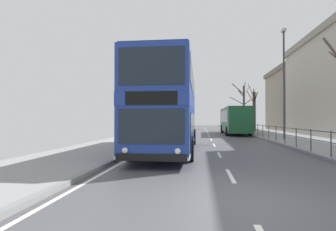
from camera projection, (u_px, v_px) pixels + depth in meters
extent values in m
cube|color=#4A4A4F|center=(245.00, 203.00, 5.50)|extent=(8.40, 140.00, 0.06)
cube|color=silver|center=(230.00, 175.00, 8.08)|extent=(0.12, 2.00, 0.00)
cube|color=silver|center=(219.00, 155.00, 12.85)|extent=(0.12, 2.00, 0.00)
cube|color=silver|center=(214.00, 145.00, 17.61)|extent=(0.12, 2.00, 0.00)
cube|color=silver|center=(211.00, 140.00, 22.38)|extent=(0.12, 2.00, 0.00)
cube|color=silver|center=(209.00, 136.00, 27.14)|extent=(0.12, 2.00, 0.00)
cube|color=silver|center=(208.00, 133.00, 31.91)|extent=(0.12, 2.00, 0.00)
cube|color=silver|center=(207.00, 132.00, 36.67)|extent=(0.12, 2.00, 0.00)
cube|color=silver|center=(206.00, 130.00, 41.44)|extent=(0.12, 2.00, 0.00)
cube|color=silver|center=(206.00, 129.00, 46.20)|extent=(0.12, 2.00, 0.00)
cube|color=silver|center=(205.00, 128.00, 50.97)|extent=(0.12, 2.00, 0.00)
cube|color=silver|center=(205.00, 127.00, 55.73)|extent=(0.12, 2.00, 0.00)
cube|color=silver|center=(63.00, 195.00, 5.97)|extent=(0.12, 133.00, 0.00)
cube|color=gray|center=(48.00, 192.00, 6.01)|extent=(0.20, 140.00, 0.14)
cube|color=navy|center=(170.00, 128.00, 14.40)|extent=(2.56, 11.37, 1.81)
cube|color=navy|center=(170.00, 106.00, 14.41)|extent=(2.57, 11.42, 0.47)
cube|color=navy|center=(170.00, 87.00, 14.43)|extent=(2.56, 11.37, 1.65)
cube|color=navy|center=(170.00, 71.00, 14.44)|extent=(2.48, 11.03, 0.08)
cube|color=#19232D|center=(151.00, 126.00, 8.75)|extent=(2.19, 0.04, 1.16)
cube|color=black|center=(151.00, 98.00, 8.76)|extent=(1.74, 0.04, 0.45)
cube|color=#19232D|center=(151.00, 66.00, 8.78)|extent=(2.19, 0.04, 1.25)
cube|color=black|center=(151.00, 158.00, 8.73)|extent=(2.36, 0.09, 0.24)
cube|color=silver|center=(170.00, 143.00, 14.39)|extent=(2.58, 11.42, 0.10)
cube|color=#19232D|center=(193.00, 123.00, 14.54)|extent=(0.08, 8.85, 0.94)
cube|color=#19232D|center=(193.00, 85.00, 14.29)|extent=(0.08, 10.22, 0.99)
cube|color=#19232D|center=(148.00, 123.00, 14.83)|extent=(0.08, 8.85, 0.94)
cube|color=#19232D|center=(147.00, 86.00, 14.57)|extent=(0.08, 10.22, 0.99)
sphere|color=white|center=(178.00, 151.00, 8.62)|extent=(0.20, 0.20, 0.20)
sphere|color=white|center=(125.00, 150.00, 8.82)|extent=(0.20, 0.20, 0.20)
cube|color=#19232D|center=(191.00, 135.00, 9.96)|extent=(0.03, 0.90, 1.55)
cylinder|color=black|center=(190.00, 148.00, 10.80)|extent=(0.31, 1.04, 1.04)
cylinder|color=black|center=(132.00, 148.00, 11.07)|extent=(0.31, 1.04, 1.04)
cylinder|color=black|center=(193.00, 137.00, 18.00)|extent=(0.31, 1.04, 1.04)
cylinder|color=black|center=(158.00, 137.00, 18.28)|extent=(0.31, 1.04, 1.04)
cube|color=#19512D|center=(235.00, 120.00, 30.72)|extent=(2.43, 10.38, 2.67)
cube|color=#19232D|center=(224.00, 116.00, 30.87)|extent=(0.03, 8.82, 1.28)
cube|color=#19232D|center=(245.00, 116.00, 30.58)|extent=(0.03, 8.82, 1.28)
cube|color=#19232D|center=(230.00, 118.00, 35.89)|extent=(2.08, 0.03, 1.60)
cylinder|color=black|center=(222.00, 129.00, 34.01)|extent=(0.28, 0.96, 0.96)
cylinder|color=black|center=(241.00, 129.00, 33.73)|extent=(0.28, 0.96, 0.96)
cylinder|color=black|center=(227.00, 131.00, 27.48)|extent=(0.28, 0.96, 0.96)
cylinder|color=black|center=(250.00, 131.00, 27.20)|extent=(0.28, 0.96, 0.96)
cylinder|color=#2D3338|center=(331.00, 144.00, 11.04)|extent=(0.05, 0.05, 1.08)
cylinder|color=#2D3338|center=(311.00, 140.00, 13.04)|extent=(0.05, 0.05, 1.08)
cylinder|color=#2D3338|center=(296.00, 137.00, 15.05)|extent=(0.05, 0.05, 1.08)
cylinder|color=#2D3338|center=(285.00, 135.00, 17.06)|extent=(0.05, 0.05, 1.08)
cylinder|color=#2D3338|center=(276.00, 134.00, 19.07)|extent=(0.05, 0.05, 1.08)
cylinder|color=#2D3338|center=(269.00, 132.00, 21.08)|extent=(0.05, 0.05, 1.08)
cylinder|color=#2D3338|center=(263.00, 131.00, 23.08)|extent=(0.05, 0.05, 1.08)
cylinder|color=#2D3338|center=(258.00, 130.00, 25.09)|extent=(0.05, 0.05, 1.08)
cylinder|color=#2D3338|center=(254.00, 129.00, 27.10)|extent=(0.05, 0.05, 1.08)
cylinder|color=#2D3338|center=(250.00, 129.00, 29.11)|extent=(0.05, 0.05, 1.08)
cylinder|color=#2D3338|center=(290.00, 128.00, 16.06)|extent=(0.04, 26.29, 0.04)
cylinder|color=#2D3338|center=(290.00, 135.00, 16.06)|extent=(0.04, 26.29, 0.04)
cylinder|color=#38383D|center=(284.00, 85.00, 20.93)|extent=(0.14, 0.14, 8.41)
cube|color=#B2B2AD|center=(284.00, 30.00, 21.00)|extent=(0.28, 0.60, 0.20)
cylinder|color=#423328|center=(244.00, 108.00, 40.08)|extent=(0.29, 0.29, 6.58)
cylinder|color=#423328|center=(247.00, 90.00, 40.70)|extent=(1.13, 1.37, 1.17)
cylinder|color=#423328|center=(241.00, 93.00, 40.58)|extent=(0.80, 1.01, 1.18)
cylinder|color=#423328|center=(245.00, 86.00, 40.71)|extent=(0.54, 1.34, 1.56)
cylinder|color=#423328|center=(238.00, 89.00, 40.12)|extent=(1.87, 0.34, 1.69)
cylinder|color=#423328|center=(237.00, 101.00, 40.37)|extent=(2.08, 0.42, 1.24)
cylinder|color=#423328|center=(247.00, 102.00, 40.41)|extent=(1.25, 0.89, 0.89)
cylinder|color=#423328|center=(241.00, 94.00, 40.25)|extent=(0.88, 0.29, 1.06)
cylinder|color=#423328|center=(254.00, 112.00, 34.67)|extent=(0.39, 0.39, 5.12)
cylinder|color=#423328|center=(254.00, 98.00, 33.95)|extent=(0.34, 1.60, 1.36)
cylinder|color=#423328|center=(254.00, 96.00, 34.11)|extent=(0.40, 1.33, 1.80)
cylinder|color=#423328|center=(250.00, 97.00, 35.43)|extent=(0.79, 1.50, 1.85)
cylinder|color=#423328|center=(251.00, 91.00, 34.52)|extent=(0.91, 0.56, 1.80)
cylinder|color=#423328|center=(256.00, 97.00, 34.19)|extent=(0.34, 1.11, 1.30)
cube|color=gray|center=(318.00, 102.00, 42.07)|extent=(13.44, 11.44, 8.97)
cube|color=#6D6357|center=(318.00, 71.00, 42.14)|extent=(13.98, 11.90, 0.70)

